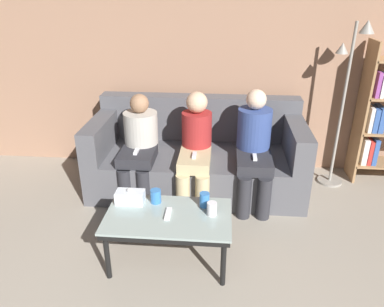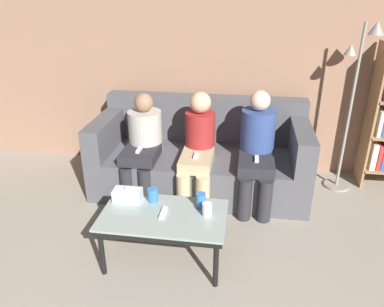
{
  "view_description": "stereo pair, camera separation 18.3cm",
  "coord_description": "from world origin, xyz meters",
  "px_view_note": "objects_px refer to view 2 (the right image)",
  "views": [
    {
      "loc": [
        0.25,
        -0.13,
        1.99
      ],
      "look_at": [
        0.0,
        2.76,
        0.66
      ],
      "focal_mm": 35.0,
      "sensor_mm": 36.0,
      "label": 1
    },
    {
      "loc": [
        0.43,
        -0.11,
        1.99
      ],
      "look_at": [
        0.0,
        2.76,
        0.66
      ],
      "focal_mm": 35.0,
      "sensor_mm": 36.0,
      "label": 2
    }
  ],
  "objects_px": {
    "cup_near_left": "(207,209)",
    "tissue_box": "(128,195)",
    "cup_far_center": "(201,200)",
    "game_remote": "(163,213)",
    "seated_person_mid_left": "(198,146)",
    "standing_lamp": "(355,92)",
    "couch": "(201,157)",
    "seated_person_left_end": "(143,142)",
    "seated_person_mid_right": "(257,147)",
    "cup_near_right": "(153,195)",
    "coffee_table": "(164,219)"
  },
  "relations": [
    {
      "from": "cup_far_center",
      "to": "seated_person_mid_left",
      "type": "distance_m",
      "value": 0.87
    },
    {
      "from": "couch",
      "to": "tissue_box",
      "type": "height_order",
      "value": "couch"
    },
    {
      "from": "tissue_box",
      "to": "seated_person_mid_left",
      "type": "distance_m",
      "value": 0.96
    },
    {
      "from": "seated_person_left_end",
      "to": "cup_near_right",
      "type": "bearing_deg",
      "value": -69.93
    },
    {
      "from": "game_remote",
      "to": "standing_lamp",
      "type": "distance_m",
      "value": 2.21
    },
    {
      "from": "couch",
      "to": "coffee_table",
      "type": "bearing_deg",
      "value": -95.78
    },
    {
      "from": "couch",
      "to": "seated_person_left_end",
      "type": "height_order",
      "value": "seated_person_left_end"
    },
    {
      "from": "cup_near_left",
      "to": "seated_person_mid_right",
      "type": "bearing_deg",
      "value": 69.67
    },
    {
      "from": "couch",
      "to": "tissue_box",
      "type": "distance_m",
      "value": 1.2
    },
    {
      "from": "coffee_table",
      "to": "cup_near_left",
      "type": "relative_size",
      "value": 9.23
    },
    {
      "from": "cup_near_left",
      "to": "cup_near_right",
      "type": "height_order",
      "value": "cup_near_right"
    },
    {
      "from": "cup_near_right",
      "to": "couch",
      "type": "bearing_deg",
      "value": 77.12
    },
    {
      "from": "game_remote",
      "to": "seated_person_mid_right",
      "type": "distance_m",
      "value": 1.23
    },
    {
      "from": "cup_near_left",
      "to": "seated_person_left_end",
      "type": "distance_m",
      "value": 1.25
    },
    {
      "from": "cup_near_right",
      "to": "coffee_table",
      "type": "bearing_deg",
      "value": -54.04
    },
    {
      "from": "cup_near_left",
      "to": "seated_person_left_end",
      "type": "relative_size",
      "value": 0.1
    },
    {
      "from": "cup_far_center",
      "to": "coffee_table",
      "type": "bearing_deg",
      "value": -151.26
    },
    {
      "from": "cup_far_center",
      "to": "seated_person_left_end",
      "type": "bearing_deg",
      "value": 128.31
    },
    {
      "from": "cup_near_left",
      "to": "tissue_box",
      "type": "bearing_deg",
      "value": 170.22
    },
    {
      "from": "cup_far_center",
      "to": "standing_lamp",
      "type": "height_order",
      "value": "standing_lamp"
    },
    {
      "from": "cup_near_right",
      "to": "seated_person_mid_right",
      "type": "distance_m",
      "value": 1.17
    },
    {
      "from": "cup_near_left",
      "to": "cup_far_center",
      "type": "height_order",
      "value": "cup_far_center"
    },
    {
      "from": "cup_near_left",
      "to": "seated_person_mid_left",
      "type": "height_order",
      "value": "seated_person_mid_left"
    },
    {
      "from": "tissue_box",
      "to": "seated_person_left_end",
      "type": "distance_m",
      "value": 0.89
    },
    {
      "from": "couch",
      "to": "tissue_box",
      "type": "xyz_separation_m",
      "value": [
        -0.44,
        -1.1,
        0.15
      ]
    },
    {
      "from": "cup_near_left",
      "to": "game_remote",
      "type": "height_order",
      "value": "cup_near_left"
    },
    {
      "from": "seated_person_mid_right",
      "to": "seated_person_left_end",
      "type": "bearing_deg",
      "value": 179.6
    },
    {
      "from": "couch",
      "to": "seated_person_mid_right",
      "type": "xyz_separation_m",
      "value": [
        0.56,
        -0.23,
        0.26
      ]
    },
    {
      "from": "seated_person_mid_left",
      "to": "seated_person_mid_right",
      "type": "bearing_deg",
      "value": 1.98
    },
    {
      "from": "seated_person_left_end",
      "to": "tissue_box",
      "type": "bearing_deg",
      "value": -82.55
    },
    {
      "from": "standing_lamp",
      "to": "seated_person_mid_right",
      "type": "relative_size",
      "value": 1.55
    },
    {
      "from": "coffee_table",
      "to": "tissue_box",
      "type": "height_order",
      "value": "tissue_box"
    },
    {
      "from": "tissue_box",
      "to": "seated_person_left_end",
      "type": "height_order",
      "value": "seated_person_left_end"
    },
    {
      "from": "couch",
      "to": "seated_person_mid_right",
      "type": "bearing_deg",
      "value": -22.51
    },
    {
      "from": "cup_near_right",
      "to": "game_remote",
      "type": "bearing_deg",
      "value": -54.04
    },
    {
      "from": "coffee_table",
      "to": "seated_person_mid_left",
      "type": "relative_size",
      "value": 0.89
    },
    {
      "from": "cup_near_right",
      "to": "seated_person_left_end",
      "type": "xyz_separation_m",
      "value": [
        -0.31,
        0.86,
        0.07
      ]
    },
    {
      "from": "tissue_box",
      "to": "seated_person_mid_left",
      "type": "bearing_deg",
      "value": 62.43
    },
    {
      "from": "cup_far_center",
      "to": "seated_person_mid_right",
      "type": "distance_m",
      "value": 0.97
    },
    {
      "from": "seated_person_left_end",
      "to": "cup_far_center",
      "type": "bearing_deg",
      "value": -51.69
    },
    {
      "from": "cup_near_left",
      "to": "couch",
      "type": "bearing_deg",
      "value": 99.17
    },
    {
      "from": "tissue_box",
      "to": "cup_far_center",
      "type": "bearing_deg",
      "value": -0.02
    },
    {
      "from": "couch",
      "to": "seated_person_left_end",
      "type": "xyz_separation_m",
      "value": [
        -0.56,
        -0.22,
        0.23
      ]
    },
    {
      "from": "cup_near_right",
      "to": "seated_person_mid_left",
      "type": "height_order",
      "value": "seated_person_mid_left"
    },
    {
      "from": "cup_near_right",
      "to": "standing_lamp",
      "type": "height_order",
      "value": "standing_lamp"
    },
    {
      "from": "cup_near_left",
      "to": "tissue_box",
      "type": "height_order",
      "value": "tissue_box"
    },
    {
      "from": "cup_far_center",
      "to": "standing_lamp",
      "type": "bearing_deg",
      "value": 43.93
    },
    {
      "from": "cup_far_center",
      "to": "cup_near_left",
      "type": "bearing_deg",
      "value": -61.01
    },
    {
      "from": "game_remote",
      "to": "seated_person_left_end",
      "type": "height_order",
      "value": "seated_person_left_end"
    },
    {
      "from": "tissue_box",
      "to": "seated_person_mid_right",
      "type": "xyz_separation_m",
      "value": [
        1.0,
        0.87,
        0.1
      ]
    }
  ]
}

